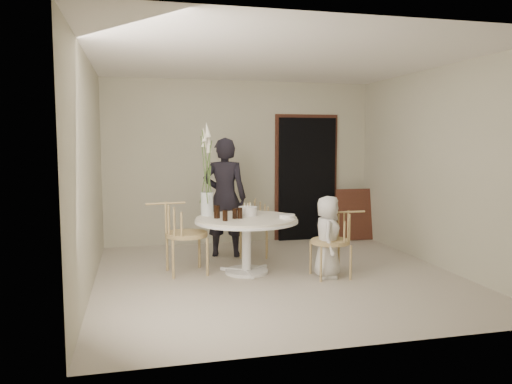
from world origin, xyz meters
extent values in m
plane|color=#BAB09F|center=(0.00, 0.00, 0.00)|extent=(4.50, 4.50, 0.00)
plane|color=white|center=(0.00, 0.00, 2.70)|extent=(4.50, 4.50, 0.00)
plane|color=beige|center=(0.00, 2.25, 1.35)|extent=(4.50, 0.00, 4.50)
plane|color=beige|center=(0.00, -2.25, 1.35)|extent=(4.50, 0.00, 4.50)
plane|color=beige|center=(-2.25, 0.00, 1.35)|extent=(0.00, 4.50, 4.50)
plane|color=beige|center=(2.25, 0.00, 1.35)|extent=(0.00, 4.50, 4.50)
cube|color=black|center=(1.15, 2.19, 1.05)|extent=(1.00, 0.10, 2.10)
cube|color=#5D2920|center=(1.15, 2.23, 1.11)|extent=(1.12, 0.03, 2.22)
cylinder|color=white|center=(-0.35, 0.25, 0.02)|extent=(0.56, 0.56, 0.04)
cylinder|color=white|center=(-0.35, 0.25, 0.34)|extent=(0.12, 0.12, 0.65)
cylinder|color=white|center=(-0.35, 0.25, 0.68)|extent=(1.33, 1.33, 0.03)
cylinder|color=silver|center=(-0.35, 0.25, 0.71)|extent=(1.30, 1.30, 0.04)
cube|color=#5D2920|center=(1.95, 1.95, 0.44)|extent=(0.67, 0.21, 0.88)
cylinder|color=tan|center=(-0.26, 1.03, 0.21)|extent=(0.03, 0.03, 0.42)
cylinder|color=tan|center=(0.10, 0.93, 0.21)|extent=(0.03, 0.03, 0.42)
cylinder|color=tan|center=(-0.16, 1.40, 0.21)|extent=(0.03, 0.03, 0.42)
cylinder|color=tan|center=(0.20, 1.29, 0.21)|extent=(0.03, 0.03, 0.42)
cylinder|color=tan|center=(-0.03, 1.16, 0.44)|extent=(0.47, 0.47, 0.05)
cylinder|color=tan|center=(0.44, 0.01, 0.22)|extent=(0.03, 0.03, 0.43)
cylinder|color=tan|center=(0.44, -0.38, 0.22)|extent=(0.03, 0.03, 0.43)
cylinder|color=tan|center=(0.83, 0.00, 0.22)|extent=(0.03, 0.03, 0.43)
cylinder|color=tan|center=(0.82, -0.38, 0.22)|extent=(0.03, 0.03, 0.43)
cylinder|color=tan|center=(0.63, -0.19, 0.45)|extent=(0.48, 0.48, 0.05)
cylinder|color=tan|center=(-0.87, 0.22, 0.25)|extent=(0.03, 0.03, 0.49)
cylinder|color=tan|center=(-0.91, 0.66, 0.25)|extent=(0.03, 0.03, 0.49)
cylinder|color=tan|center=(-1.30, 0.18, 0.25)|extent=(0.03, 0.03, 0.49)
cylinder|color=tan|center=(-1.35, 0.61, 0.25)|extent=(0.03, 0.03, 0.49)
cylinder|color=tan|center=(-1.11, 0.42, 0.51)|extent=(0.54, 0.54, 0.05)
imported|color=black|center=(-0.45, 1.27, 0.88)|extent=(0.73, 0.59, 1.76)
imported|color=silver|center=(0.60, -0.19, 0.52)|extent=(0.49, 0.59, 1.03)
cylinder|color=silver|center=(-0.30, 0.39, 0.79)|extent=(0.25, 0.25, 0.12)
cylinder|color=beige|center=(-0.30, 0.39, 0.87)|extent=(0.01, 0.01, 0.05)
cylinder|color=beige|center=(-0.26, 0.42, 0.87)|extent=(0.01, 0.01, 0.05)
cylinder|color=beige|center=(-0.34, 0.41, 0.87)|extent=(0.01, 0.01, 0.05)
cylinder|color=black|center=(-0.67, 0.04, 0.80)|extent=(0.06, 0.06, 0.14)
cylinder|color=black|center=(-0.52, 0.19, 0.80)|extent=(0.06, 0.06, 0.13)
cylinder|color=black|center=(-0.73, 0.27, 0.81)|extent=(0.10, 0.10, 0.17)
cylinder|color=black|center=(-0.45, 0.18, 0.80)|extent=(0.08, 0.08, 0.14)
cylinder|color=white|center=(0.14, 0.06, 0.76)|extent=(0.27, 0.27, 0.05)
cylinder|color=white|center=(-0.82, 0.54, 0.88)|extent=(0.17, 0.17, 0.31)
cylinder|color=#48662B|center=(-0.79, 0.54, 1.27)|extent=(0.01, 0.01, 0.77)
cone|color=white|center=(-0.79, 0.54, 1.66)|extent=(0.08, 0.08, 0.20)
cylinder|color=#48662B|center=(-0.82, 0.57, 1.31)|extent=(0.01, 0.01, 0.84)
cone|color=white|center=(-0.82, 0.57, 1.73)|extent=(0.08, 0.08, 0.20)
cylinder|color=#48662B|center=(-0.85, 0.53, 1.34)|extent=(0.01, 0.01, 0.91)
cone|color=white|center=(-0.85, 0.53, 1.79)|extent=(0.08, 0.08, 0.20)
cylinder|color=#48662B|center=(-0.81, 0.51, 1.37)|extent=(0.01, 0.01, 0.97)
cone|color=white|center=(-0.81, 0.51, 1.86)|extent=(0.08, 0.08, 0.20)
camera|label=1|loc=(-1.72, -5.95, 1.72)|focal=35.00mm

